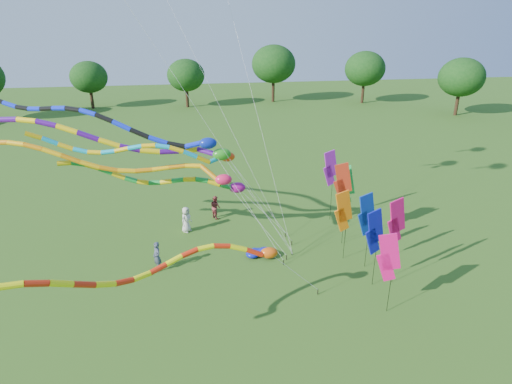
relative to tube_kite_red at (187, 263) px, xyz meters
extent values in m
plane|color=#275B18|center=(3.44, 1.88, -3.86)|extent=(160.00, 160.00, 0.00)
cylinder|color=#382314|center=(37.74, 39.79, -2.28)|extent=(0.50, 0.50, 3.17)
ellipsoid|color=#103C10|center=(37.74, 39.79, 1.86)|extent=(6.70, 6.70, 5.69)
cylinder|color=#382314|center=(29.76, 53.23, -2.38)|extent=(0.50, 0.50, 2.97)
ellipsoid|color=#103C10|center=(29.76, 53.23, 1.50)|extent=(6.27, 6.27, 5.33)
cylinder|color=#382314|center=(14.21, 51.96, -2.33)|extent=(0.50, 0.50, 3.07)
ellipsoid|color=#103C10|center=(14.21, 51.96, 1.68)|extent=(6.48, 6.48, 5.51)
cylinder|color=#382314|center=(0.72, 56.25, -2.19)|extent=(0.50, 0.50, 3.35)
ellipsoid|color=#103C10|center=(0.72, 56.25, 2.19)|extent=(7.08, 7.08, 6.02)
cylinder|color=#382314|center=(-13.44, 54.26, -2.60)|extent=(0.50, 0.50, 2.53)
ellipsoid|color=#103C10|center=(-13.44, 54.26, 0.70)|extent=(5.34, 5.34, 4.54)
cylinder|color=black|center=(6.36, 2.29, -3.71)|extent=(0.05, 0.05, 0.30)
cylinder|color=silver|center=(4.98, 1.79, -2.10)|extent=(0.02, 0.02, 4.17)
ellipsoid|color=#DF520B|center=(3.60, 1.28, -0.62)|extent=(0.80, 0.51, 0.51)
cylinder|color=red|center=(2.91, 1.13, -0.44)|extent=(0.23, 0.23, 0.82)
cylinder|color=#FFFA0D|center=(2.19, 1.05, -0.11)|extent=(0.23, 0.23, 0.78)
cylinder|color=red|center=(1.48, 0.94, 0.11)|extent=(0.23, 0.23, 0.73)
cylinder|color=#FFFA0D|center=(0.79, 0.79, 0.18)|extent=(0.23, 0.23, 0.71)
cylinder|color=red|center=(0.12, 0.57, 0.12)|extent=(0.23, 0.23, 0.71)
cylinder|color=#FFFA0D|center=(-0.53, 0.28, -0.01)|extent=(0.23, 0.23, 0.72)
cylinder|color=red|center=(-1.15, -0.06, -0.13)|extent=(0.23, 0.23, 0.72)
cylinder|color=#FFFA0D|center=(-1.76, -0.45, -0.17)|extent=(0.23, 0.23, 0.73)
cylinder|color=red|center=(-2.35, -0.87, -0.07)|extent=(0.23, 0.23, 0.75)
cylinder|color=#FFFA0D|center=(-2.94, -1.29, 0.17)|extent=(0.23, 0.23, 0.79)
cylinder|color=red|center=(-3.54, -1.70, 0.49)|extent=(0.23, 0.23, 0.81)
cylinder|color=#FFFA0D|center=(-4.16, -2.07, 0.84)|extent=(0.23, 0.23, 0.79)
cylinder|color=red|center=(-4.79, -2.38, 1.13)|extent=(0.23, 0.23, 0.74)
cylinder|color=#FFFA0D|center=(-5.45, -2.63, 1.30)|extent=(0.23, 0.23, 0.71)
cylinder|color=black|center=(5.57, 5.86, -3.71)|extent=(0.05, 0.05, 0.30)
cylinder|color=silver|center=(3.85, 6.20, -1.26)|extent=(0.02, 0.02, 5.82)
ellipsoid|color=#EF1A4F|center=(2.12, 6.54, 1.05)|extent=(0.92, 0.59, 0.59)
cylinder|color=orange|center=(1.39, 6.95, 1.34)|extent=(0.27, 0.27, 1.19)
cylinder|color=#FFB00D|center=(0.56, 7.39, 1.64)|extent=(0.27, 0.27, 0.90)
cylinder|color=orange|center=(-0.32, 7.56, 1.59)|extent=(0.27, 0.27, 0.90)
cylinder|color=#FFB00D|center=(-1.22, 7.66, 1.49)|extent=(0.27, 0.27, 0.91)
cylinder|color=orange|center=(-2.12, 7.70, 1.42)|extent=(0.27, 0.27, 0.91)
cylinder|color=#FFB00D|center=(-3.03, 7.70, 1.45)|extent=(0.27, 0.27, 0.92)
cylinder|color=orange|center=(-3.95, 7.69, 1.61)|extent=(0.27, 0.27, 0.95)
cylinder|color=#FFB00D|center=(-4.87, 7.68, 1.91)|extent=(0.27, 0.27, 0.98)
cylinder|color=orange|center=(-5.78, 7.70, 2.28)|extent=(0.27, 0.27, 0.99)
cylinder|color=#FFB00D|center=(-6.68, 7.77, 2.65)|extent=(0.27, 0.27, 0.97)
cylinder|color=orange|center=(-7.57, 7.90, 2.95)|extent=(0.27, 0.27, 0.93)
cylinder|color=#FFB00D|center=(-8.44, 8.10, 3.12)|extent=(0.27, 0.27, 0.90)
cylinder|color=orange|center=(-9.30, 8.37, 3.14)|extent=(0.27, 0.27, 0.91)
cylinder|color=black|center=(6.02, 6.33, -3.71)|extent=(0.05, 0.05, 0.30)
cylinder|color=silver|center=(4.06, 6.66, -0.62)|extent=(0.02, 0.02, 7.14)
ellipsoid|color=#248818|center=(2.10, 6.99, 2.34)|extent=(1.00, 0.64, 0.64)
cylinder|color=#460B7F|center=(1.30, 7.35, 2.42)|extent=(0.29, 0.29, 1.11)
cylinder|color=yellow|center=(0.34, 7.68, 2.46)|extent=(0.29, 0.29, 1.01)
cylinder|color=#460B7F|center=(-0.68, 7.69, 2.43)|extent=(0.29, 0.29, 1.02)
cylinder|color=yellow|center=(-1.70, 7.67, 2.50)|extent=(0.29, 0.29, 1.03)
cylinder|color=#460B7F|center=(-2.72, 7.64, 2.72)|extent=(0.29, 0.29, 1.06)
cylinder|color=yellow|center=(-3.74, 7.63, 3.06)|extent=(0.29, 0.29, 1.09)
cylinder|color=#460B7F|center=(-4.75, 7.67, 3.46)|extent=(0.29, 0.29, 1.09)
cylinder|color=yellow|center=(-5.75, 7.76, 3.85)|extent=(0.29, 0.29, 1.06)
cylinder|color=#460B7F|center=(-6.74, 7.92, 4.14)|extent=(0.29, 0.29, 1.03)
cylinder|color=yellow|center=(-7.72, 8.14, 4.29)|extent=(0.29, 0.29, 1.01)
cylinder|color=#460B7F|center=(-8.68, 8.42, 4.31)|extent=(0.29, 0.29, 1.01)
cylinder|color=black|center=(5.27, 5.34, -3.71)|extent=(0.05, 0.05, 0.30)
cylinder|color=silver|center=(3.33, 6.14, -0.29)|extent=(0.02, 0.02, 7.81)
ellipsoid|color=#0B209D|center=(1.39, 6.94, 3.00)|extent=(0.94, 0.60, 0.60)
cylinder|color=#0E25E1|center=(0.63, 7.28, 2.86)|extent=(0.27, 0.27, 0.99)
cylinder|color=black|center=(-0.28, 7.57, 2.81)|extent=(0.27, 0.27, 0.99)
cylinder|color=#0E25E1|center=(-1.23, 7.76, 3.06)|extent=(0.27, 0.27, 1.02)
cylinder|color=black|center=(-2.17, 7.98, 3.41)|extent=(0.27, 0.27, 1.04)
cylinder|color=#0E25E1|center=(-3.09, 8.24, 3.82)|extent=(0.27, 0.27, 1.04)
cylinder|color=black|center=(-3.98, 8.57, 4.18)|extent=(0.27, 0.27, 1.01)
cylinder|color=#0E25E1|center=(-4.85, 8.96, 4.44)|extent=(0.27, 0.27, 0.97)
cylinder|color=black|center=(-5.70, 9.40, 4.56)|extent=(0.27, 0.27, 0.96)
cylinder|color=#0E25E1|center=(-6.52, 9.90, 4.54)|extent=(0.27, 0.27, 0.97)
cylinder|color=black|center=(-7.33, 10.43, 4.45)|extent=(0.27, 0.27, 0.98)
cylinder|color=#0E25E1|center=(-8.14, 10.97, 4.35)|extent=(0.27, 0.27, 0.97)
cylinder|color=black|center=(-8.95, 11.50, 4.34)|extent=(0.27, 0.27, 0.97)
cylinder|color=#0E25E1|center=(-9.78, 12.00, 4.45)|extent=(0.27, 0.27, 0.98)
cylinder|color=black|center=(6.30, 7.52, -3.71)|extent=(0.05, 0.05, 0.30)
cylinder|color=silver|center=(4.36, 7.37, -0.73)|extent=(0.02, 0.02, 6.90)
ellipsoid|color=#EA3D0D|center=(2.42, 7.23, 2.11)|extent=(0.83, 0.53, 0.53)
cylinder|color=#0CA7CF|center=(1.74, 6.98, 2.06)|extent=(0.24, 0.24, 0.80)
cylinder|color=#F6B70C|center=(1.08, 6.67, 2.20)|extent=(0.24, 0.24, 0.78)
cylinder|color=#0CA7CF|center=(0.41, 6.55, 2.56)|extent=(0.24, 0.24, 0.77)
cylinder|color=#F6B70C|center=(-0.27, 6.49, 2.87)|extent=(0.24, 0.24, 0.73)
cylinder|color=#0CA7CF|center=(-0.96, 6.50, 3.06)|extent=(0.24, 0.24, 0.70)
cylinder|color=#F6B70C|center=(-1.65, 6.57, 3.10)|extent=(0.24, 0.24, 0.70)
cylinder|color=#0CA7CF|center=(-2.34, 6.69, 3.02)|extent=(0.24, 0.24, 0.72)
cylinder|color=#F6B70C|center=(-3.03, 6.83, 2.89)|extent=(0.24, 0.24, 0.73)
cylinder|color=#0CA7CF|center=(-3.73, 6.97, 2.77)|extent=(0.24, 0.24, 0.71)
cylinder|color=#F6B70C|center=(-4.42, 7.08, 2.74)|extent=(0.24, 0.24, 0.70)
cylinder|color=#0CA7CF|center=(-5.11, 7.15, 2.85)|extent=(0.24, 0.24, 0.71)
cylinder|color=#F6B70C|center=(-5.79, 7.16, 3.10)|extent=(0.24, 0.24, 0.75)
cylinder|color=#0CA7CF|center=(-6.47, 7.09, 3.43)|extent=(0.24, 0.24, 0.77)
cylinder|color=#F6B70C|center=(-7.15, 6.97, 3.77)|extent=(0.24, 0.24, 0.76)
cylinder|color=black|center=(6.16, 8.62, -3.71)|extent=(0.05, 0.05, 0.30)
cylinder|color=silver|center=(4.64, 8.70, -1.96)|extent=(0.02, 0.02, 4.44)
ellipsoid|color=#960D72|center=(3.13, 8.78, -0.34)|extent=(1.02, 0.65, 0.65)
cylinder|color=#128C2C|center=(2.42, 8.55, -0.11)|extent=(0.29, 0.29, 0.99)
cylinder|color=yellow|center=(1.71, 8.35, 0.22)|extent=(0.29, 0.29, 0.74)
cylinder|color=#128C2C|center=(1.02, 8.48, 0.39)|extent=(0.29, 0.29, 0.71)
cylinder|color=yellow|center=(0.33, 8.66, 0.41)|extent=(0.29, 0.29, 0.72)
cylinder|color=#128C2C|center=(-0.36, 8.88, 0.31)|extent=(0.29, 0.29, 0.74)
cylinder|color=yellow|center=(-1.05, 9.11, 0.18)|extent=(0.29, 0.29, 0.74)
cylinder|color=#128C2C|center=(-1.73, 9.33, 0.08)|extent=(0.29, 0.29, 0.72)
cylinder|color=yellow|center=(-2.42, 9.51, 0.09)|extent=(0.29, 0.29, 0.71)
cylinder|color=#128C2C|center=(-3.11, 9.63, 0.24)|extent=(0.29, 0.29, 0.73)
cylinder|color=yellow|center=(-3.81, 9.70, 0.52)|extent=(0.29, 0.29, 0.77)
cylinder|color=#128C2C|center=(-4.51, 9.69, 0.86)|extent=(0.29, 0.29, 0.79)
cylinder|color=yellow|center=(-5.21, 9.62, 1.20)|extent=(0.29, 0.29, 0.77)
cylinder|color=#128C2C|center=(-5.91, 9.50, 1.44)|extent=(0.29, 0.29, 0.74)
cylinder|color=yellow|center=(-6.62, 9.35, 1.56)|extent=(0.29, 0.29, 0.73)
cylinder|color=black|center=(5.94, 5.88, -3.71)|extent=(0.04, 0.04, 0.30)
cylinder|color=silver|center=(2.47, 7.74, 4.03)|extent=(0.01, 0.01, 17.11)
cylinder|color=black|center=(5.94, 5.88, -3.71)|extent=(0.04, 0.04, 0.30)
cylinder|color=silver|center=(-0.10, 4.95, 6.75)|extent=(0.01, 0.01, 23.99)
cylinder|color=black|center=(5.94, 5.88, -3.71)|extent=(0.04, 0.04, 0.30)
cylinder|color=silver|center=(4.21, 9.17, 4.75)|extent=(0.01, 0.01, 18.21)
cylinder|color=black|center=(8.89, 5.51, -1.90)|extent=(0.02, 0.02, 3.92)
cube|color=orange|center=(8.67, 5.47, -0.54)|extent=(1.15, 0.28, 1.93)
cube|color=orange|center=(8.59, 5.45, -1.34)|extent=(1.00, 0.25, 1.51)
cylinder|color=black|center=(9.44, 2.67, -1.85)|extent=(0.02, 0.02, 4.03)
cube|color=#0C12AE|center=(9.23, 2.61, -0.44)|extent=(1.13, 0.40, 1.93)
cube|color=#0C12AE|center=(9.15, 2.59, -1.24)|extent=(0.99, 0.35, 1.51)
cylinder|color=black|center=(9.81, 7.69, -1.58)|extent=(0.02, 0.02, 4.58)
cube|color=#1CC750|center=(9.61, 7.77, 0.11)|extent=(1.10, 0.50, 1.93)
cube|color=#1CC750|center=(9.53, 7.80, -0.69)|extent=(0.96, 0.45, 1.51)
cylinder|color=black|center=(9.43, 7.23, -1.40)|extent=(0.02, 0.02, 4.92)
cube|color=red|center=(9.21, 7.25, 0.46)|extent=(1.16, 0.20, 1.93)
cube|color=red|center=(9.13, 7.26, -0.34)|extent=(1.01, 0.18, 1.51)
cylinder|color=black|center=(9.21, 0.46, -1.96)|extent=(0.02, 0.02, 3.81)
cube|color=#E60C6C|center=(9.00, 0.52, -0.66)|extent=(1.14, 0.38, 1.93)
cube|color=#E60C6C|center=(8.92, 0.54, -1.46)|extent=(0.99, 0.34, 1.51)
cylinder|color=black|center=(10.57, 2.72, -1.61)|extent=(0.02, 0.02, 4.51)
cube|color=#D50B62|center=(10.36, 2.66, 0.05)|extent=(1.14, 0.38, 1.93)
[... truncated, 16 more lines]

